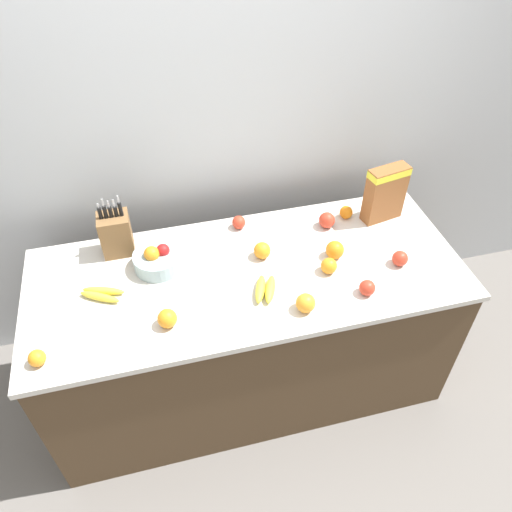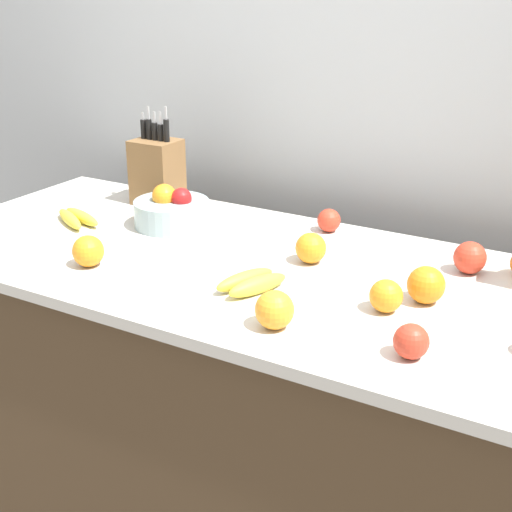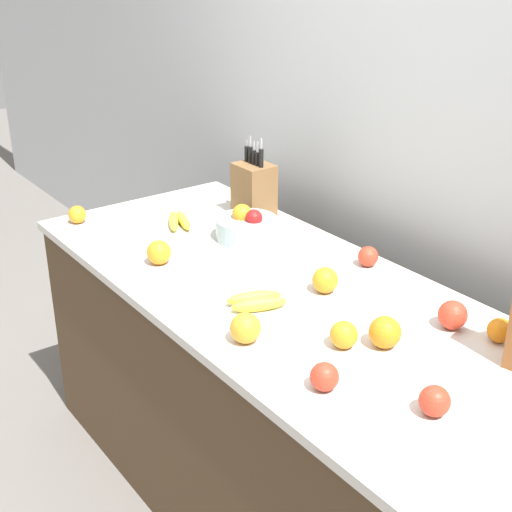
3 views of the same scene
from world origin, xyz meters
name	(u,v)px [view 3 (image 3 of 3)]	position (x,y,z in m)	size (l,w,h in m)	color
ground_plane	(281,502)	(0.00, 0.00, 0.00)	(14.00, 14.00, 0.00)	slate
wall_back	(433,124)	(0.00, 0.63, 1.30)	(9.00, 0.06, 2.60)	silver
counter	(282,403)	(0.00, 0.00, 0.44)	(2.03, 0.83, 0.87)	#4C3823
knife_block	(254,190)	(-0.57, 0.30, 0.98)	(0.14, 0.12, 0.32)	brown
fruit_bowl	(247,227)	(-0.40, 0.14, 0.92)	(0.23, 0.23, 0.13)	#99B2B7
banana_bunch_left	(257,301)	(0.05, -0.14, 0.89)	(0.14, 0.18, 0.04)	yellow
banana_bunch_right	(179,221)	(-0.66, 0.01, 0.89)	(0.20, 0.14, 0.04)	yellow
apple_by_knife_block	(324,377)	(0.48, -0.26, 0.91)	(0.07, 0.07, 0.07)	red
apple_rear	(435,401)	(0.71, -0.12, 0.91)	(0.07, 0.07, 0.07)	red
apple_front	(453,315)	(0.47, 0.22, 0.91)	(0.08, 0.08, 0.08)	red
apple_near_bananas	(368,256)	(0.03, 0.33, 0.90)	(0.07, 0.07, 0.07)	red
orange_mid_right	(245,328)	(0.19, -0.29, 0.91)	(0.09, 0.09, 0.09)	orange
orange_front_right	(344,335)	(0.37, -0.09, 0.91)	(0.08, 0.08, 0.08)	orange
orange_mid_left	(159,252)	(-0.40, -0.22, 0.91)	(0.08, 0.08, 0.08)	orange
orange_near_bowl	(500,330)	(0.60, 0.27, 0.90)	(0.07, 0.07, 0.07)	orange
orange_front_center	(385,332)	(0.43, 0.00, 0.91)	(0.09, 0.09, 0.09)	orange
orange_by_cereal	(325,280)	(0.09, 0.09, 0.91)	(0.08, 0.08, 0.08)	orange
orange_front_left	(77,215)	(-0.91, -0.29, 0.90)	(0.07, 0.07, 0.07)	orange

